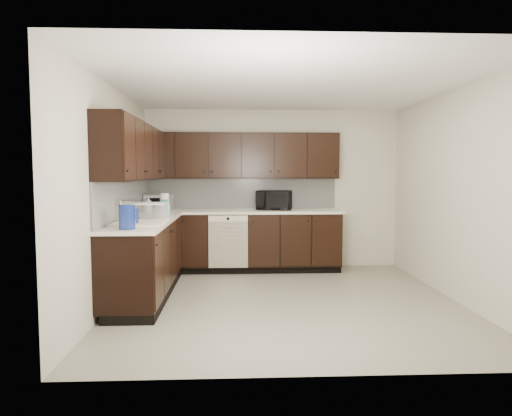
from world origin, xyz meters
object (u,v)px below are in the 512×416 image
Objects in this scene: storage_bin at (145,211)px; microwave at (274,200)px; blue_pitcher at (127,217)px; toaster_oven at (159,203)px; sink at (140,228)px.

microwave is at bearing 38.31° from storage_bin.
storage_bin is 1.00m from blue_pitcher.
toaster_oven is 2.29m from blue_pitcher.
storage_bin is at bearing 93.67° from sink.
blue_pitcher is (-0.01, -0.60, 0.18)m from sink.
toaster_oven is (-0.07, 1.69, 0.18)m from sink.
toaster_oven reaches higher than storage_bin.
blue_pitcher reaches higher than toaster_oven.
sink is 0.43m from storage_bin.
microwave reaches higher than blue_pitcher.
toaster_oven is at bearing 92.34° from sink.
microwave is 1.76m from toaster_oven.
sink is 1.66× the size of storage_bin.
sink reaches higher than blue_pitcher.
storage_bin is at bearing 115.23° from blue_pitcher.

